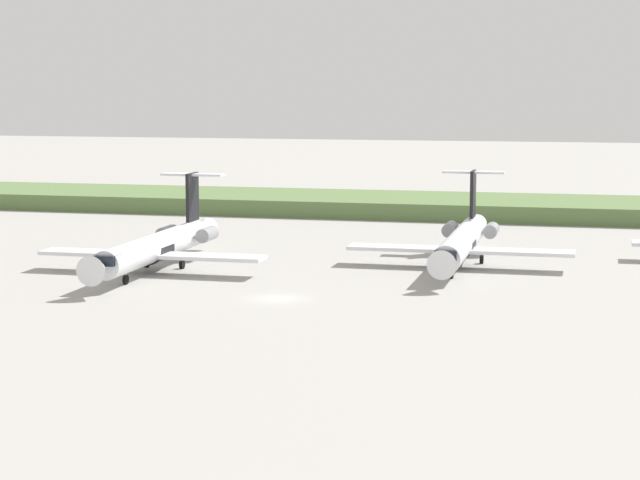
# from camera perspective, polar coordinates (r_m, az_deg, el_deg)

# --- Properties ---
(ground_plane) EXTENTS (500.00, 500.00, 0.00)m
(ground_plane) POSITION_cam_1_polar(r_m,az_deg,el_deg) (128.60, 1.45, -0.51)
(ground_plane) COLOR #9E9B96
(grass_berm) EXTENTS (320.00, 20.00, 2.36)m
(grass_berm) POSITION_cam_1_polar(r_m,az_deg,el_deg) (165.69, 4.21, 1.74)
(grass_berm) COLOR #597542
(grass_berm) RESTS_ON ground
(regional_jet_second) EXTENTS (22.81, 31.00, 9.00)m
(regional_jet_second) POSITION_cam_1_polar(r_m,az_deg,el_deg) (115.20, -8.08, -0.28)
(regional_jet_second) COLOR silver
(regional_jet_second) RESTS_ON ground
(regional_jet_third) EXTENTS (22.81, 31.00, 9.00)m
(regional_jet_third) POSITION_cam_1_polar(r_m,az_deg,el_deg) (118.25, 7.04, -0.06)
(regional_jet_third) COLOR silver
(regional_jet_third) RESTS_ON ground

